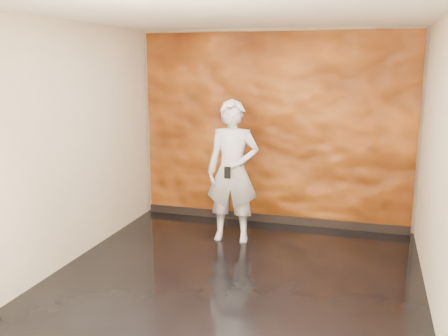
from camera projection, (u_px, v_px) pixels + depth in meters
room at (238, 152)px, 5.33m from camera, size 4.02×4.02×2.81m
feature_wall at (274, 130)px, 7.17m from camera, size 3.90×0.06×2.75m
baseboard at (271, 218)px, 7.41m from camera, size 3.90×0.04×0.12m
man at (233, 171)px, 6.52m from camera, size 0.72×0.51×1.87m
phone at (227, 173)px, 6.27m from camera, size 0.08×0.03×0.15m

